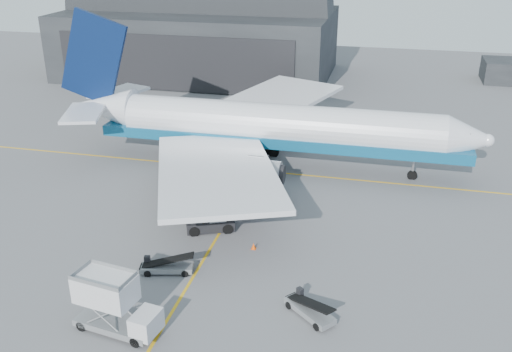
% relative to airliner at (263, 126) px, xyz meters
% --- Properties ---
extents(ground, '(200.00, 200.00, 0.00)m').
position_rel_airliner_xyz_m(ground, '(-0.31, -21.69, -5.03)').
color(ground, '#565659').
rests_on(ground, ground).
extents(taxi_lines, '(80.00, 42.12, 0.02)m').
position_rel_airliner_xyz_m(taxi_lines, '(-0.31, -9.03, -5.02)').
color(taxi_lines, gold).
rests_on(taxi_lines, ground).
extents(hangar, '(50.00, 28.30, 28.00)m').
position_rel_airliner_xyz_m(hangar, '(-22.31, 43.25, 4.51)').
color(hangar, black).
rests_on(hangar, ground).
extents(airliner, '(51.24, 49.69, 17.98)m').
position_rel_airliner_xyz_m(airliner, '(0.00, 0.00, 0.00)').
color(airliner, white).
rests_on(airliner, ground).
extents(catering_truck, '(6.57, 3.28, 4.32)m').
position_rel_airliner_xyz_m(catering_truck, '(-3.45, -32.26, -2.85)').
color(catering_truck, slate).
rests_on(catering_truck, ground).
extents(pushback_tug, '(5.07, 4.01, 2.07)m').
position_rel_airliner_xyz_m(pushback_tug, '(-1.31, -16.43, -4.25)').
color(pushback_tug, black).
rests_on(pushback_tug, ground).
extents(belt_loader_a, '(4.62, 2.38, 1.72)m').
position_rel_airliner_xyz_m(belt_loader_a, '(-2.68, -24.45, -4.50)').
color(belt_loader_a, slate).
rests_on(belt_loader_a, ground).
extents(belt_loader_b, '(4.22, 3.90, 1.75)m').
position_rel_airliner_xyz_m(belt_loader_b, '(9.73, -27.46, -4.49)').
color(belt_loader_b, slate).
rests_on(belt_loader_b, ground).
extents(traffic_cone, '(0.41, 0.41, 0.60)m').
position_rel_airliner_xyz_m(traffic_cone, '(3.48, -19.17, -4.75)').
color(traffic_cone, '#FF5008').
rests_on(traffic_cone, ground).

